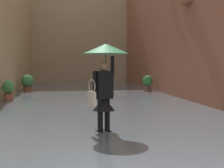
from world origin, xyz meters
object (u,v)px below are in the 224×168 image
Objects in this scene: potted_plant_near_left at (148,83)px; potted_plant_near_right at (9,90)px; person_wading at (105,69)px; potted_plant_far_right at (27,82)px.

potted_plant_near_left reaches higher than potted_plant_near_right.
person_wading is 7.19m from potted_plant_near_right.
potted_plant_near_right is (3.18, -6.38, -0.97)m from person_wading.
potted_plant_near_left is at bearing -110.43° from person_wading.
person_wading is at bearing 69.57° from potted_plant_near_left.
potted_plant_far_right is (2.93, -10.63, -0.91)m from person_wading.
potted_plant_far_right is at bearing -74.59° from person_wading.
potted_plant_far_right reaches higher than potted_plant_near_left.
potted_plant_near_right is at bearing 26.37° from potted_plant_near_left.
person_wading reaches higher than potted_plant_near_left.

